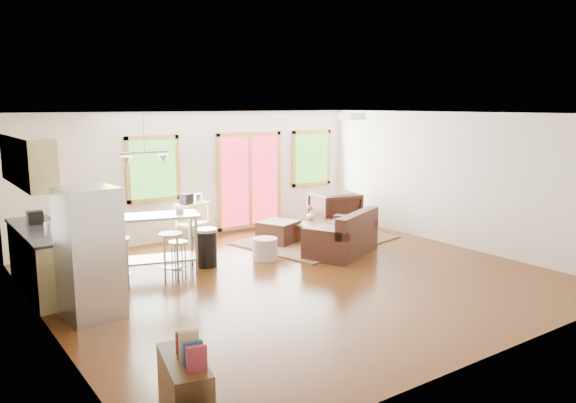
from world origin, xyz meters
TOP-DOWN VIEW (x-y plane):
  - floor at (0.00, 0.00)m, footprint 7.50×7.00m
  - ceiling at (0.00, 0.00)m, footprint 7.50×7.00m
  - back_wall at (0.00, 3.51)m, footprint 7.50×0.02m
  - left_wall at (-3.76, 0.00)m, footprint 0.02×7.00m
  - right_wall at (3.76, 0.00)m, footprint 0.02×7.00m
  - front_wall at (0.00, -3.51)m, footprint 7.50×0.02m
  - window_left at (-1.00, 3.46)m, footprint 1.10×0.05m
  - french_doors at (1.20, 3.46)m, footprint 1.60×0.05m
  - window_right at (2.90, 3.46)m, footprint 1.10×0.05m
  - rug at (1.76, 1.79)m, footprint 3.24×2.73m
  - loveseat at (1.53, 0.70)m, footprint 1.74×1.42m
  - coffee_table at (1.78, 1.77)m, footprint 1.11×0.88m
  - armchair at (2.67, 2.33)m, footprint 1.08×1.03m
  - ottoman at (1.02, 2.08)m, footprint 0.87×0.87m
  - pouf at (0.14, 1.22)m, footprint 0.53×0.53m
  - vase at (1.80, 2.06)m, footprint 0.19×0.20m
  - cabinets at (-3.49, 1.70)m, footprint 0.64×2.24m
  - refrigerator at (-3.17, 0.19)m, footprint 0.76×0.73m
  - island at (-1.87, 1.52)m, footprint 1.68×1.04m
  - cup at (-1.40, 1.39)m, footprint 0.16×0.15m
  - bar_stool_a at (-2.54, 1.08)m, footprint 0.39×0.39m
  - bar_stool_b at (-1.73, 1.02)m, footprint 0.47×0.47m
  - bar_stool_c at (-1.62, 0.98)m, footprint 0.33×0.33m
  - trash_can at (-0.90, 1.43)m, footprint 0.46×0.46m
  - kitchen_cart at (-0.34, 3.17)m, footprint 0.76×0.63m
  - bookshelf at (-3.35, -3.00)m, footprint 0.47×0.84m
  - ceiling_flush at (1.60, 0.60)m, footprint 0.35×0.35m
  - pendant_light at (-1.90, 1.50)m, footprint 0.80×0.18m

SIDE VIEW (x-z plane):
  - floor at x=0.00m, z-range -0.02..0.00m
  - rug at x=1.76m, z-range 0.00..0.03m
  - pouf at x=0.14m, z-range 0.00..0.39m
  - ottoman at x=1.02m, z-range 0.00..0.44m
  - loveseat at x=1.53m, z-range -0.09..0.73m
  - coffee_table at x=1.78m, z-range 0.14..0.53m
  - trash_can at x=-0.90m, z-range 0.00..0.67m
  - bookshelf at x=-3.35m, z-range -0.10..0.84m
  - bar_stool_c at x=-1.62m, z-range 0.15..0.79m
  - armchair at x=2.67m, z-range 0.00..0.95m
  - vase at x=1.80m, z-range 0.36..0.65m
  - bar_stool_b at x=-1.73m, z-range 0.19..0.96m
  - bar_stool_a at x=-2.54m, z-range 0.19..0.99m
  - island at x=-1.87m, z-range 0.19..1.18m
  - kitchen_cart at x=-0.34m, z-range 0.18..1.18m
  - refrigerator at x=-3.17m, z-range 0.00..1.71m
  - cabinets at x=-3.49m, z-range -0.22..2.08m
  - cup at x=-1.40m, z-range 0.95..1.08m
  - french_doors at x=1.20m, z-range 0.05..2.15m
  - back_wall at x=0.00m, z-range 0.00..2.60m
  - left_wall at x=-3.76m, z-range 0.00..2.60m
  - right_wall at x=3.76m, z-range 0.00..2.60m
  - front_wall at x=0.00m, z-range 0.00..2.60m
  - window_left at x=-1.00m, z-range 0.85..2.15m
  - window_right at x=2.90m, z-range 0.85..2.15m
  - pendant_light at x=-1.90m, z-range 1.50..2.29m
  - ceiling_flush at x=1.60m, z-range 2.47..2.59m
  - ceiling at x=0.00m, z-range 2.60..2.62m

